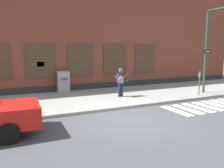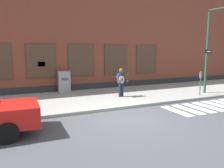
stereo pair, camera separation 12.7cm
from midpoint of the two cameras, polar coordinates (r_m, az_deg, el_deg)
The scene contains 7 objects.
ground_plane at distance 9.22m, azimuth 4.41°, elevation -8.83°, with size 160.00×160.00×0.00m, color #424449.
sidewalk at distance 12.69m, azimuth -4.16°, elevation -3.68°, with size 28.00×5.32×0.13m.
building_backdrop at distance 16.87m, azimuth -9.85°, elevation 11.52°, with size 28.00×4.06×7.32m.
crosswalk at distance 12.53m, azimuth 26.18°, elevation -4.99°, with size 5.78×1.90×0.01m.
busker at distance 12.57m, azimuth 2.72°, elevation 0.82°, with size 0.74×0.58×1.63m.
parking_meter at distance 14.01m, azimuth 22.38°, elevation 1.06°, with size 0.13×0.11×1.44m.
utility_box at distance 14.30m, azimuth -12.18°, elevation 0.58°, with size 0.73×0.57×1.36m.
Camera 2 is at (-4.18, -7.74, 2.76)m, focal length 35.00 mm.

